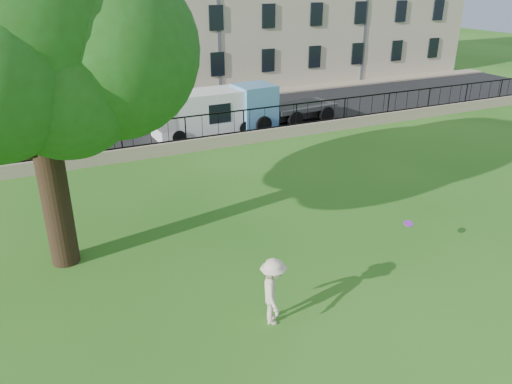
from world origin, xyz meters
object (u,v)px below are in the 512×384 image
tree (19,26)px  white_van (205,113)px  blue_truck (283,103)px  man (273,291)px  frisbee (408,224)px

tree → white_van: bearing=51.1°
white_van → blue_truck: 4.64m
white_van → blue_truck: blue_truck is taller
man → frisbee: 5.00m
man → white_van: 16.04m
white_van → tree: bearing=-130.3°
frisbee → white_van: white_van is taller
white_van → blue_truck: size_ratio=0.95×
blue_truck → man: bearing=-123.9°
tree → frisbee: 11.56m
tree → man: size_ratio=5.80×
tree → white_van: (8.36, 10.36, -5.50)m
tree → man: tree is taller
tree → frisbee: size_ratio=37.02×
man → frisbee: man is taller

